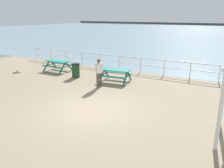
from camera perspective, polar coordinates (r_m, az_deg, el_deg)
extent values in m
cube|color=gray|center=(10.42, -5.58, -7.01)|extent=(30.00, 24.00, 0.20)
cube|color=gray|center=(60.88, 24.99, 11.30)|extent=(142.00, 90.00, 0.01)
cube|color=white|center=(16.74, 9.85, 6.02)|extent=(23.00, 0.06, 0.06)
cube|color=white|center=(16.83, 9.77, 4.44)|extent=(23.00, 0.05, 0.05)
cylinder|color=white|center=(23.34, -17.93, 7.11)|extent=(0.07, 0.07, 1.05)
cylinder|color=white|center=(22.08, -14.79, 6.86)|extent=(0.07, 0.07, 1.05)
cylinder|color=white|center=(20.89, -11.29, 6.56)|extent=(0.07, 0.07, 1.05)
cylinder|color=white|center=(19.78, -7.38, 6.19)|extent=(0.07, 0.07, 1.05)
cylinder|color=white|center=(18.78, -3.04, 5.75)|extent=(0.07, 0.07, 1.05)
cylinder|color=white|center=(17.90, 1.75, 5.22)|extent=(0.07, 0.07, 1.05)
cylinder|color=white|center=(17.16, 6.98, 4.61)|extent=(0.07, 0.07, 1.05)
cylinder|color=white|center=(16.57, 12.63, 3.90)|extent=(0.07, 0.07, 1.05)
cylinder|color=white|center=(16.16, 18.61, 3.10)|extent=(0.07, 0.07, 1.05)
cylinder|color=white|center=(15.93, 24.83, 2.24)|extent=(0.07, 0.07, 1.05)
cube|color=#1E7A70|center=(17.80, -13.23, 5.46)|extent=(1.80, 0.71, 0.05)
cube|color=#1E7A70|center=(18.31, -11.86, 4.89)|extent=(1.80, 0.27, 0.04)
cube|color=#1E7A70|center=(17.42, -14.53, 4.12)|extent=(1.80, 0.27, 0.04)
cube|color=#165B54|center=(17.65, -10.45, 4.29)|extent=(0.09, 0.79, 0.79)
cube|color=#165B54|center=(17.09, -12.05, 3.80)|extent=(0.09, 0.79, 0.79)
cube|color=#165B54|center=(17.36, -11.25, 4.19)|extent=(0.07, 1.50, 0.04)
cube|color=#165B54|center=(18.67, -14.16, 4.73)|extent=(0.09, 0.79, 0.79)
cube|color=#165B54|center=(18.14, -15.78, 4.27)|extent=(0.09, 0.79, 0.79)
cube|color=#165B54|center=(18.40, -14.97, 4.64)|extent=(0.07, 1.50, 0.04)
cube|color=#1E7A70|center=(14.54, 0.89, 3.46)|extent=(1.87, 0.92, 0.05)
cube|color=#1E7A70|center=(15.18, 1.75, 2.85)|extent=(1.82, 0.48, 0.04)
cube|color=#1E7A70|center=(14.06, -0.06, 1.74)|extent=(1.82, 0.48, 0.04)
cube|color=#165B54|center=(14.72, 4.25, 2.07)|extent=(0.18, 0.80, 0.79)
cube|color=#165B54|center=(14.03, 3.27, 1.36)|extent=(0.18, 0.80, 0.79)
cube|color=#165B54|center=(14.36, 3.77, 1.90)|extent=(0.25, 1.50, 0.04)
cube|color=#165B54|center=(15.26, -1.32, 2.64)|extent=(0.18, 0.80, 0.79)
cube|color=#165B54|center=(14.60, -2.51, 1.98)|extent=(0.18, 0.80, 0.79)
cube|color=#165B54|center=(14.92, -1.90, 2.49)|extent=(0.25, 1.50, 0.04)
cylinder|color=#4C4233|center=(13.47, -3.53, 0.92)|extent=(0.14, 0.14, 0.85)
cylinder|color=#4C4233|center=(13.54, -2.84, 1.02)|extent=(0.14, 0.14, 0.85)
cube|color=white|center=(13.33, -3.23, 3.93)|extent=(0.37, 0.40, 0.58)
cylinder|color=white|center=(13.23, -4.10, 3.95)|extent=(0.09, 0.09, 0.52)
cylinder|color=white|center=(13.41, -2.38, 4.15)|extent=(0.09, 0.09, 0.52)
sphere|color=brown|center=(13.25, -3.26, 5.64)|extent=(0.23, 0.23, 0.23)
cube|color=white|center=(9.81, 25.53, -1.72)|extent=(0.12, 0.12, 2.50)
cube|color=white|center=(7.73, 24.98, -6.37)|extent=(0.12, 0.12, 2.50)
cylinder|color=#1E4723|center=(15.83, -8.86, 3.14)|extent=(0.52, 0.52, 0.85)
cylinder|color=black|center=(15.73, -8.94, 4.82)|extent=(0.55, 0.55, 0.10)
torus|color=tan|center=(18.37, -22.25, 2.78)|extent=(0.55, 0.55, 0.11)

